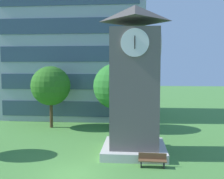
{
  "coord_description": "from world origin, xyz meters",
  "views": [
    {
      "loc": [
        3.59,
        -14.81,
        6.36
      ],
      "look_at": [
        1.77,
        5.52,
        4.69
      ],
      "focal_mm": 41.96,
      "sensor_mm": 36.0,
      "label": 1
    }
  ],
  "objects_px": {
    "park_bench": "(152,160)",
    "tree_streetside": "(116,86)",
    "clock_tower": "(135,88)",
    "tree_near_tower": "(51,86)"
  },
  "relations": [
    {
      "from": "tree_near_tower",
      "to": "clock_tower",
      "type": "bearing_deg",
      "value": -40.8
    },
    {
      "from": "clock_tower",
      "to": "park_bench",
      "type": "height_order",
      "value": "clock_tower"
    },
    {
      "from": "clock_tower",
      "to": "tree_near_tower",
      "type": "bearing_deg",
      "value": 139.2
    },
    {
      "from": "clock_tower",
      "to": "tree_near_tower",
      "type": "distance_m",
      "value": 11.79
    },
    {
      "from": "park_bench",
      "to": "tree_streetside",
      "type": "xyz_separation_m",
      "value": [
        -3.12,
        10.43,
        4.03
      ]
    },
    {
      "from": "park_bench",
      "to": "tree_near_tower",
      "type": "distance_m",
      "value": 15.1
    },
    {
      "from": "park_bench",
      "to": "tree_streetside",
      "type": "height_order",
      "value": "tree_streetside"
    },
    {
      "from": "park_bench",
      "to": "tree_near_tower",
      "type": "height_order",
      "value": "tree_near_tower"
    },
    {
      "from": "park_bench",
      "to": "tree_streetside",
      "type": "distance_m",
      "value": 11.61
    },
    {
      "from": "park_bench",
      "to": "tree_streetside",
      "type": "relative_size",
      "value": 0.26
    }
  ]
}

